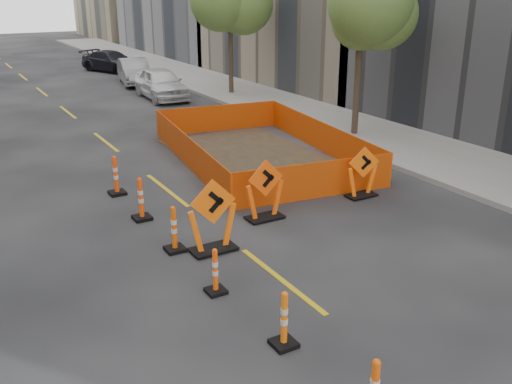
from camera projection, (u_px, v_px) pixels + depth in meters
sidewalk_right at (366, 133)px, 21.94m from camera, size 4.00×90.00×0.15m
tree_r_b at (361, 12)px, 20.13m from camera, size 2.80×2.80×5.95m
tree_r_c at (230, 4)px, 28.25m from camera, size 2.80×2.80×5.95m
channelizer_3 at (284, 319)px, 9.01m from camera, size 0.39×0.39×0.99m
channelizer_4 at (215, 271)px, 10.59m from camera, size 0.36×0.36×0.92m
channelizer_5 at (174, 229)px, 12.25m from camera, size 0.41×0.41×1.05m
channelizer_6 at (141, 199)px, 13.91m from camera, size 0.43×0.43×1.09m
channelizer_7 at (116, 175)px, 15.58m from camera, size 0.44×0.44×1.11m
chevron_sign_left at (213, 216)px, 12.14m from camera, size 1.18×0.79×1.67m
chevron_sign_center at (265, 190)px, 13.85m from camera, size 1.06×0.66×1.54m
chevron_sign_right at (363, 172)px, 15.35m from camera, size 1.07×0.81×1.42m
safety_fence at (257, 143)px, 18.85m from camera, size 5.89×8.76×1.02m
parked_car_near at (161, 83)px, 28.65m from camera, size 2.06×4.60×1.53m
parked_car_mid at (134, 72)px, 32.89m from camera, size 2.28×4.54×1.43m
parked_car_far at (112, 61)px, 37.57m from camera, size 3.64×4.97×1.34m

